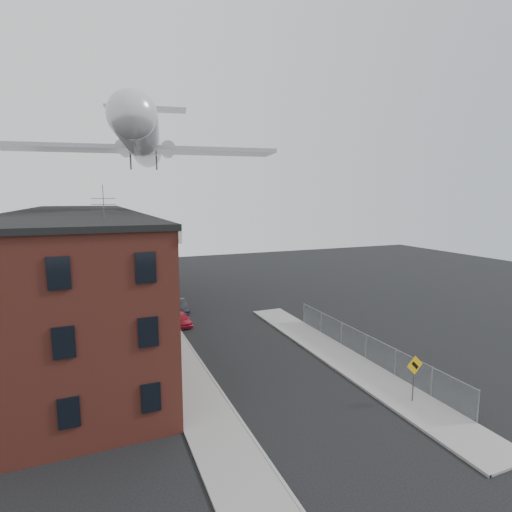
{
  "coord_description": "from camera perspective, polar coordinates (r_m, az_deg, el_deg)",
  "views": [
    {
      "loc": [
        -10.65,
        -17.14,
        11.49
      ],
      "look_at": [
        -0.76,
        6.76,
        7.7
      ],
      "focal_mm": 28.0,
      "sensor_mm": 36.0,
      "label": 1
    }
  ],
  "objects": [
    {
      "name": "row_house_b",
      "position": [
        41.16,
        -24.02,
        -1.29
      ],
      "size": [
        11.98,
        7.0,
        10.3
      ],
      "color": "slate",
      "rests_on": "ground"
    },
    {
      "name": "car_mid",
      "position": [
        41.64,
        -10.91,
        -6.98
      ],
      "size": [
        1.43,
        3.72,
        1.21
      ],
      "primitive_type": "imported",
      "rotation": [
        0.0,
        0.0,
        0.04
      ],
      "color": "black",
      "rests_on": "ground"
    },
    {
      "name": "warning_sign",
      "position": [
        24.82,
        21.68,
        -15.06
      ],
      "size": [
        1.1,
        0.11,
        2.8
      ],
      "color": "#515156",
      "rests_on": "ground"
    },
    {
      "name": "chainlink_fence",
      "position": [
        30.2,
        15.42,
        -12.32
      ],
      "size": [
        0.06,
        18.06,
        1.9
      ],
      "color": "gray",
      "rests_on": "ground"
    },
    {
      "name": "row_house_e",
      "position": [
        61.98,
        -23.57,
        1.74
      ],
      "size": [
        11.98,
        7.0,
        10.3
      ],
      "color": "slate",
      "rests_on": "ground"
    },
    {
      "name": "street_tree",
      "position": [
        46.09,
        -15.43,
        -2.02
      ],
      "size": [
        3.22,
        3.2,
        5.2
      ],
      "color": "black",
      "rests_on": "ground"
    },
    {
      "name": "curb_left",
      "position": [
        43.21,
        -12.98,
        -7.21
      ],
      "size": [
        0.15,
        62.0,
        0.14
      ],
      "primitive_type": "cube",
      "color": "gray",
      "rests_on": "ground"
    },
    {
      "name": "ground",
      "position": [
        23.22,
        8.75,
        -21.43
      ],
      "size": [
        120.0,
        120.0,
        0.0
      ],
      "primitive_type": "plane",
      "color": "black",
      "rests_on": "ground"
    },
    {
      "name": "sidewalk_right",
      "position": [
        30.45,
        11.86,
        -13.91
      ],
      "size": [
        3.0,
        26.0,
        0.12
      ],
      "primitive_type": "cube",
      "color": "gray",
      "rests_on": "ground"
    },
    {
      "name": "airplane",
      "position": [
        45.59,
        -15.89,
        15.53
      ],
      "size": [
        27.34,
        31.23,
        8.98
      ],
      "color": "#BCBBC0",
      "rests_on": "ground"
    },
    {
      "name": "car_far",
      "position": [
        54.68,
        -14.62,
        -3.4
      ],
      "size": [
        2.09,
        4.47,
        1.26
      ],
      "primitive_type": "imported",
      "rotation": [
        0.0,
        0.0,
        0.08
      ],
      "color": "gray",
      "rests_on": "ground"
    },
    {
      "name": "utility_pole",
      "position": [
        36.15,
        -14.05,
        -2.79
      ],
      "size": [
        1.8,
        0.26,
        9.0
      ],
      "color": "black",
      "rests_on": "ground"
    },
    {
      "name": "row_house_c",
      "position": [
        48.08,
        -23.83,
        0.01
      ],
      "size": [
        11.98,
        7.0,
        10.3
      ],
      "color": "slate",
      "rests_on": "ground"
    },
    {
      "name": "row_house_a",
      "position": [
        34.26,
        -24.29,
        -3.12
      ],
      "size": [
        11.98,
        7.0,
        10.3
      ],
      "color": "slate",
      "rests_on": "ground"
    },
    {
      "name": "row_house_d",
      "position": [
        55.03,
        -23.68,
        0.99
      ],
      "size": [
        11.98,
        7.0,
        10.3
      ],
      "color": "slate",
      "rests_on": "ground"
    },
    {
      "name": "sidewalk_left",
      "position": [
        43.01,
        -14.9,
        -7.37
      ],
      "size": [
        3.0,
        62.0,
        0.12
      ],
      "primitive_type": "cube",
      "color": "gray",
      "rests_on": "ground"
    },
    {
      "name": "curb_right",
      "position": [
        29.7,
        9.48,
        -14.4
      ],
      "size": [
        0.15,
        26.0,
        0.14
      ],
      "primitive_type": "cube",
      "color": "gray",
      "rests_on": "ground"
    },
    {
      "name": "corner_building",
      "position": [
        25.0,
        -24.98,
        -7.13
      ],
      "size": [
        10.31,
        12.3,
        12.15
      ],
      "color": "#3A1912",
      "rests_on": "ground"
    },
    {
      "name": "car_near",
      "position": [
        37.26,
        -10.7,
        -8.83
      ],
      "size": [
        1.74,
        3.58,
        1.18
      ],
      "primitive_type": "imported",
      "rotation": [
        0.0,
        0.0,
        0.1
      ],
      "color": "#B1162A",
      "rests_on": "ground"
    }
  ]
}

